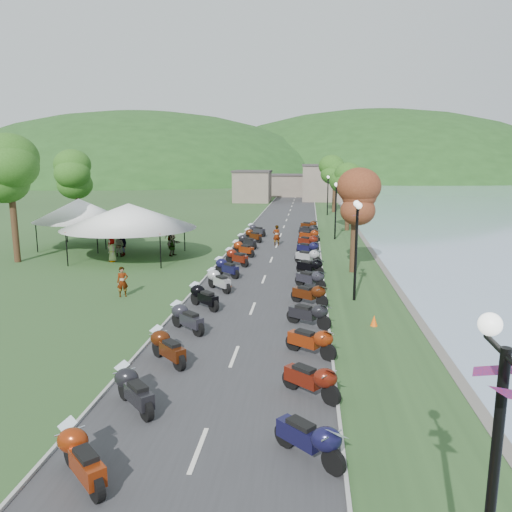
{
  "coord_description": "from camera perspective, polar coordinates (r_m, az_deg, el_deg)",
  "views": [
    {
      "loc": [
        2.6,
        -6.98,
        7.08
      ],
      "look_at": [
        -0.54,
        22.7,
        1.3
      ],
      "focal_mm": 35.0,
      "sensor_mm": 36.0,
      "label": 1
    }
  ],
  "objects": [
    {
      "name": "pedestrian_b",
      "position": [
        38.45,
        -15.33,
        -0.05
      ],
      "size": [
        0.93,
        0.68,
        1.7
      ],
      "primitive_type": "imported",
      "rotation": [
        0.0,
        0.0,
        2.84
      ],
      "color": "slate",
      "rests_on": "ground"
    },
    {
      "name": "pedestrian_c",
      "position": [
        38.89,
        -14.96,
        0.09
      ],
      "size": [
        1.15,
        1.21,
        1.83
      ],
      "primitive_type": "imported",
      "rotation": [
        0.0,
        0.0,
        5.44
      ],
      "color": "slate",
      "rests_on": "ground"
    },
    {
      "name": "moto_row_right",
      "position": [
        31.14,
        6.08,
        -1.21
      ],
      "size": [
        2.6,
        41.51,
        1.1
      ],
      "primitive_type": null,
      "color": "#331411",
      "rests_on": "ground"
    },
    {
      "name": "far_building",
      "position": [
        92.21,
        3.21,
        8.09
      ],
      "size": [
        18.0,
        16.0,
        5.0
      ],
      "primitive_type": "cube",
      "color": "#786B5D",
      "rests_on": "ground"
    },
    {
      "name": "vendor_tent_main",
      "position": [
        37.32,
        -14.24,
        2.8
      ],
      "size": [
        6.46,
        6.46,
        4.0
      ],
      "primitive_type": null,
      "color": "white",
      "rests_on": "ground"
    },
    {
      "name": "road",
      "position": [
        47.58,
        2.85,
        2.4
      ],
      "size": [
        7.0,
        120.0,
        0.02
      ],
      "primitive_type": "cube",
      "color": "#343437",
      "rests_on": "ground"
    },
    {
      "name": "vendor_tent_side",
      "position": [
        43.06,
        -19.45,
        3.56
      ],
      "size": [
        4.87,
        4.87,
        4.0
      ],
      "primitive_type": null,
      "color": "white",
      "rests_on": "ground"
    },
    {
      "name": "pedestrian_a",
      "position": [
        27.22,
        -14.93,
        -4.49
      ],
      "size": [
        0.71,
        0.63,
        1.59
      ],
      "primitive_type": "imported",
      "rotation": [
        0.0,
        0.0,
        0.44
      ],
      "color": "slate",
      "rests_on": "ground"
    },
    {
      "name": "tree_lakeside",
      "position": [
        31.94,
        11.22,
        4.58
      ],
      "size": [
        2.62,
        2.62,
        7.29
      ],
      "primitive_type": null,
      "color": "#357020",
      "rests_on": "ground"
    },
    {
      "name": "tree_park_left",
      "position": [
        38.35,
        -26.2,
        6.98
      ],
      "size": [
        3.72,
        3.72,
        10.33
      ],
      "primitive_type": null,
      "color": "#357020",
      "rests_on": "ground"
    },
    {
      "name": "traffic_cone_near",
      "position": [
        20.13,
        -10.62,
        -9.1
      ],
      "size": [
        0.31,
        0.31,
        0.48
      ],
      "primitive_type": "cone",
      "color": "#F2590C",
      "rests_on": "ground"
    },
    {
      "name": "moto_row_left",
      "position": [
        25.75,
        -4.98,
        -3.77
      ],
      "size": [
        2.6,
        45.65,
        1.1
      ],
      "primitive_type": null,
      "color": "#331411",
      "rests_on": "ground"
    },
    {
      "name": "hills_backdrop",
      "position": [
        207.12,
        5.38,
        8.95
      ],
      "size": [
        360.0,
        120.0,
        76.0
      ],
      "primitive_type": null,
      "color": "#285621",
      "rests_on": "ground"
    }
  ]
}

